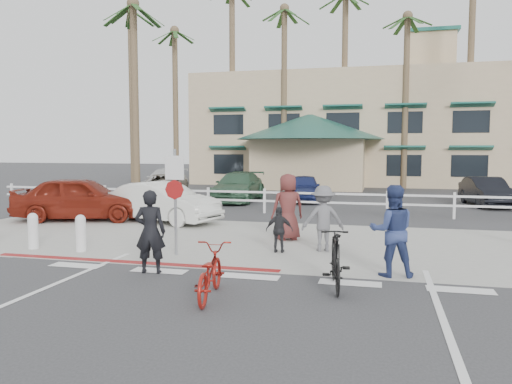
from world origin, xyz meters
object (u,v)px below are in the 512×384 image
(bike_red, at_px, (209,272))
(bike_black, at_px, (336,260))
(car_red_compact, at_px, (81,198))
(car_white_sedan, at_px, (163,202))
(sign_post, at_px, (175,196))

(bike_red, xyz_separation_m, bike_black, (2.08, 1.14, 0.08))
(bike_black, bearing_deg, car_red_compact, -43.40)
(car_red_compact, bearing_deg, car_white_sedan, -101.56)
(car_white_sedan, bearing_deg, bike_red, -133.64)
(bike_black, xyz_separation_m, car_red_compact, (-9.78, 6.73, 0.26))
(sign_post, xyz_separation_m, car_red_compact, (-5.72, 4.73, -0.64))
(bike_red, bearing_deg, bike_black, -158.77)
(car_white_sedan, height_order, car_red_compact, car_red_compact)
(car_white_sedan, distance_m, car_red_compact, 3.10)
(bike_red, distance_m, car_white_sedan, 9.35)
(bike_red, xyz_separation_m, car_white_sedan, (-4.61, 8.13, 0.25))
(car_white_sedan, relative_size, car_red_compact, 0.91)
(sign_post, bearing_deg, car_red_compact, 140.42)
(bike_red, height_order, car_white_sedan, car_white_sedan)
(bike_black, xyz_separation_m, car_white_sedan, (-6.69, 6.98, 0.17))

